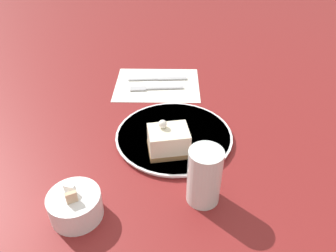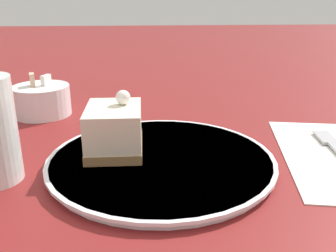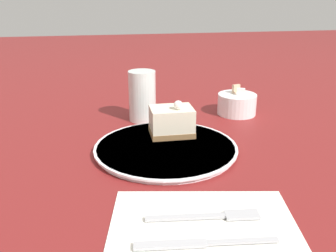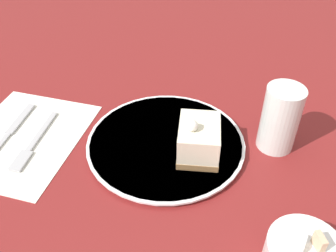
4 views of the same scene
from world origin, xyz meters
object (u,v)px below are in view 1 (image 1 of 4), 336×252
(sugar_bowl, at_px, (75,205))
(fork, at_px, (152,88))
(plate, at_px, (174,136))
(cake_slice, at_px, (168,141))
(drinking_glass, at_px, (204,176))
(knife, at_px, (163,79))

(sugar_bowl, bearing_deg, fork, -23.65)
(plate, xyz_separation_m, cake_slice, (-0.06, 0.02, 0.03))
(cake_slice, xyz_separation_m, fork, (0.30, 0.00, -0.04))
(cake_slice, bearing_deg, sugar_bowl, 125.80)
(cake_slice, xyz_separation_m, sugar_bowl, (-0.14, 0.20, -0.02))
(cake_slice, xyz_separation_m, drinking_glass, (-0.14, -0.05, 0.02))
(knife, bearing_deg, fork, 147.73)
(plate, bearing_deg, cake_slice, 158.68)
(cake_slice, distance_m, sugar_bowl, 0.24)
(plate, relative_size, knife, 1.54)
(sugar_bowl, distance_m, drinking_glass, 0.24)
(fork, height_order, knife, same)
(fork, bearing_deg, drinking_glass, -167.55)
(drinking_glass, bearing_deg, cake_slice, 18.77)
(cake_slice, distance_m, fork, 0.30)
(fork, xyz_separation_m, sugar_bowl, (-0.44, 0.19, 0.02))
(knife, height_order, drinking_glass, drinking_glass)
(cake_slice, relative_size, sugar_bowl, 0.92)
(plate, height_order, sugar_bowl, sugar_bowl)
(sugar_bowl, xyz_separation_m, drinking_glass, (0.00, -0.24, 0.03))
(fork, relative_size, sugar_bowl, 1.65)
(fork, height_order, sugar_bowl, sugar_bowl)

